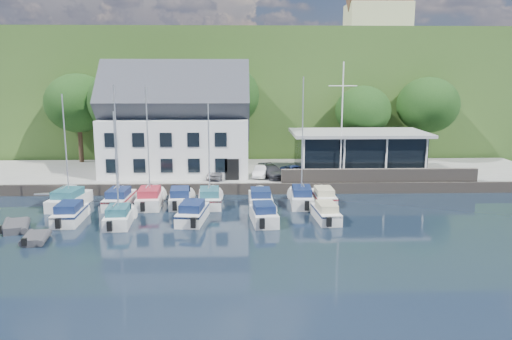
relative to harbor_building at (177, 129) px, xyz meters
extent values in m
plane|color=black|center=(7.00, -16.50, -5.35)|extent=(180.00, 180.00, 0.00)
cube|color=gray|center=(7.00, 1.00, -4.85)|extent=(60.00, 13.00, 1.00)
cube|color=#5A5148|center=(7.00, -5.50, -4.85)|extent=(60.00, 0.30, 1.00)
cube|color=#375821|center=(7.00, 45.50, 2.65)|extent=(160.00, 75.00, 16.00)
cube|color=#586432|center=(15.00, 53.50, 10.80)|extent=(50.00, 30.00, 0.30)
cube|color=#5A5148|center=(19.00, -5.10, -3.75)|extent=(18.00, 0.50, 1.20)
imported|color=#9F9EA2|center=(4.12, -3.12, -3.73)|extent=(2.18, 3.86, 1.24)
imported|color=white|center=(8.28, -2.56, -3.81)|extent=(1.88, 3.46, 1.08)
imported|color=#323237|center=(9.27, -2.92, -3.77)|extent=(2.79, 4.29, 1.16)
imported|color=#324A99|center=(11.49, -2.89, -3.76)|extent=(2.32, 3.69, 1.18)
camera|label=1|loc=(6.33, -49.36, 5.38)|focal=35.00mm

